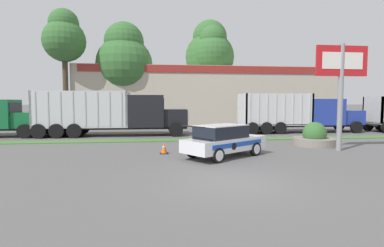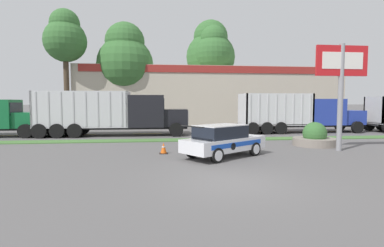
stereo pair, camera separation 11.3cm
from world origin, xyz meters
The scene contains 20 objects.
ground_plane centered at (0.00, 0.00, 0.00)m, with size 600.00×600.00×0.00m, color #5B5959.
grass_verge centered at (0.00, 11.18, 0.03)m, with size 120.00×1.47×0.06m, color #477538.
centre_line_2 centered at (-14.15, 15.92, 0.00)m, with size 2.40×0.14×0.01m, color yellow.
centre_line_3 centered at (-8.75, 15.92, 0.00)m, with size 2.40×0.14×0.01m, color yellow.
centre_line_4 centered at (-3.35, 15.92, 0.00)m, with size 2.40×0.14×0.01m, color yellow.
centre_line_5 centered at (2.05, 15.92, 0.00)m, with size 2.40×0.14×0.01m, color yellow.
centre_line_6 centered at (7.45, 15.92, 0.00)m, with size 2.40×0.14×0.01m, color yellow.
centre_line_7 centered at (12.85, 15.92, 0.00)m, with size 2.40×0.14×0.01m, color yellow.
centre_line_8 centered at (18.25, 15.92, 0.00)m, with size 2.40×0.14×0.01m, color yellow.
dump_truck_mid centered at (-4.80, 14.73, 1.67)m, with size 11.72×2.85×3.52m.
dump_truck_far_right centered at (11.08, 15.48, 1.57)m, with size 10.99×2.80×3.41m.
rally_car centered at (0.71, 4.56, 0.83)m, with size 4.59×3.93×1.62m.
store_sign_post centered at (7.51, 5.71, 4.20)m, with size 2.93×0.28×5.84m.
stone_planter centered at (7.19, 7.71, 0.48)m, with size 2.60×2.60×1.46m.
traffic_cone centered at (-2.15, 5.88, 0.28)m, with size 0.43×0.43×0.58m.
store_building_backdrop centered at (4.11, 29.95, 3.42)m, with size 31.54×12.10×6.84m.
tree_behind_left centered at (-12.03, 23.66, 9.45)m, with size 4.41×4.41×12.42m.
tree_behind_centre centered at (4.56, 27.53, 9.06)m, with size 4.70×4.70×12.18m.
tree_behind_right centered at (-6.10, 25.89, 7.62)m, with size 6.44×6.44×11.82m.
tree_behind_far_right centered at (4.48, 29.21, 9.13)m, with size 6.32×6.32×13.26m.
Camera 1 is at (-2.58, -9.64, 2.68)m, focal length 28.00 mm.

